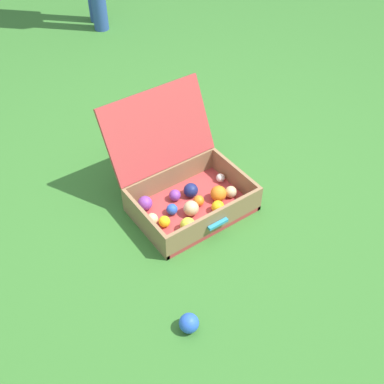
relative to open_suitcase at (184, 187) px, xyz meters
The scene contains 3 objects.
ground_plane 0.13m from the open_suitcase, ahead, with size 16.00×16.00×0.00m, color #336B28.
open_suitcase is the anchor object (origin of this frame).
stray_ball_on_grass 0.74m from the open_suitcase, 123.27° to the right, with size 0.08×0.08×0.08m, color blue.
Camera 1 is at (-1.06, -1.46, 1.74)m, focal length 44.44 mm.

